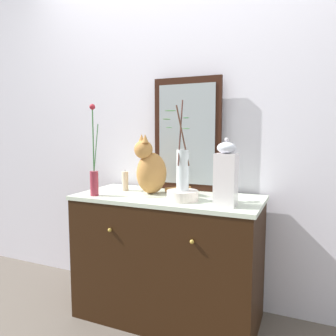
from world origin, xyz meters
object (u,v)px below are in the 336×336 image
Objects in this scene: mirror_leaning at (187,135)px; vase_slim_green at (94,174)px; jar_lidded_porcelain at (226,175)px; cat_sitting at (151,169)px; vase_glass_clear at (182,166)px; candle_pillar at (125,181)px; bowl_porcelain at (183,195)px; sideboard at (168,257)px.

vase_slim_green is at bearing -137.75° from mirror_leaning.
cat_sitting is at bearing 163.77° from jar_lidded_porcelain.
jar_lidded_porcelain is at bearing -7.84° from vase_glass_clear.
jar_lidded_porcelain is at bearing -13.79° from candle_pillar.
mirror_leaning reaches higher than vase_slim_green.
cat_sitting is at bearing 156.36° from bowl_porcelain.
vase_slim_green is at bearing -176.76° from jar_lidded_porcelain.
mirror_leaning is at bearing 42.25° from vase_slim_green.
jar_lidded_porcelain is at bearing -18.13° from sideboard.
candle_pillar reaches higher than bowl_porcelain.
cat_sitting reaches higher than jar_lidded_porcelain.
mirror_leaning is at bearing 81.93° from sideboard.
cat_sitting is at bearing 34.24° from vase_slim_green.
vase_glass_clear is 0.28m from jar_lidded_porcelain.
vase_glass_clear is (0.10, -0.34, -0.18)m from mirror_leaning.
candle_pillar is (-0.48, 0.15, 0.04)m from bowl_porcelain.
cat_sitting is 0.33m from bowl_porcelain.
mirror_leaning is (0.04, 0.25, 0.80)m from sideboard.
vase_slim_green reaches higher than sideboard.
vase_glass_clear reaches higher than cat_sitting.
candle_pillar is at bearing 69.07° from vase_slim_green.
vase_slim_green is at bearing -171.51° from vase_glass_clear.
mirror_leaning is 0.36m from cat_sitting.
vase_slim_green reaches higher than bowl_porcelain.
sideboard is 6.26× the size of bowl_porcelain.
sideboard is at bearing -8.55° from candle_pillar.
bowl_porcelain is at bearing -73.71° from mirror_leaning.
sideboard is 2.21× the size of vase_glass_clear.
vase_glass_clear is 3.68× the size of candle_pillar.
cat_sitting is 0.56m from jar_lidded_porcelain.
bowl_porcelain is 0.51m from candle_pillar.
mirror_leaning is 0.54m from candle_pillar.
candle_pillar is (-0.21, 0.03, -0.10)m from cat_sitting.
candle_pillar is (-0.48, 0.15, -0.14)m from vase_glass_clear.
jar_lidded_porcelain is at bearing -45.89° from mirror_leaning.
cat_sitting is (-0.17, -0.22, -0.23)m from mirror_leaning.
vase_slim_green is 1.54× the size of jar_lidded_porcelain.
candle_pillar is (-0.35, 0.05, 0.48)m from sideboard.
vase_glass_clear is at bearing -17.04° from candle_pillar.
bowl_porcelain is 0.31m from jar_lidded_porcelain.
bowl_porcelain is at bearing -23.64° from cat_sitting.
cat_sitting is 0.37m from vase_slim_green.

